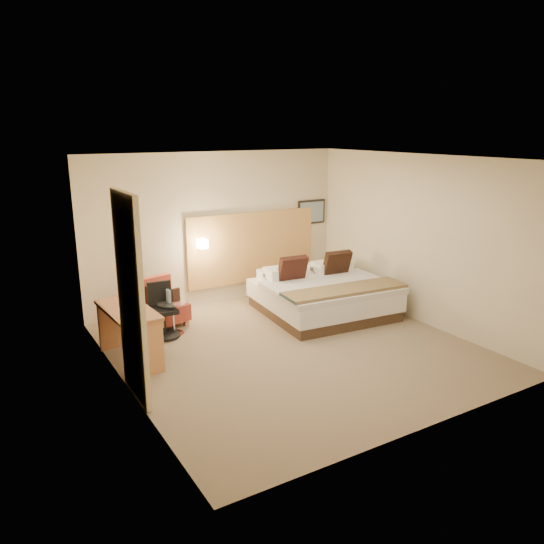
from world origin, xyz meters
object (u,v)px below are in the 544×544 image
desk_chair (163,315)px  lounge_chair (159,307)px  bed (323,295)px  side_table (173,316)px  desk (130,320)px

desk_chair → lounge_chair: bearing=77.6°
lounge_chair → bed: bearing=-18.2°
side_table → desk: desk is taller
bed → desk_chair: 2.74m
bed → desk: size_ratio=1.77×
lounge_chair → side_table: (0.05, -0.50, -0.01)m
bed → desk: (-3.38, -0.26, 0.27)m
side_table → lounge_chair: bearing=95.8°
side_table → desk_chair: (-0.16, 0.01, 0.05)m
lounge_chair → side_table: bearing=-84.2°
lounge_chair → desk: 1.39m
bed → side_table: bed is taller
bed → desk_chair: size_ratio=2.64×
side_table → desk_chair: size_ratio=0.67×
bed → desk: 3.40m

